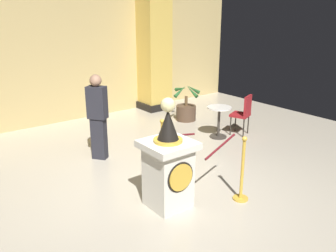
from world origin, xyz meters
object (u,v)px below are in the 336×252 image
at_px(potted_palm_right, 186,110).
at_px(cafe_chair_red, 243,111).
at_px(stanchion_far, 162,153).
at_px(cafe_table, 219,118).
at_px(pedestal_clock, 168,166).
at_px(stanchion_near, 242,178).
at_px(bystander_guest, 98,115).

relative_size(potted_palm_right, cafe_chair_red, 1.03).
distance_m(stanchion_far, cafe_table, 2.22).
bearing_deg(cafe_table, cafe_chair_red, -20.88).
bearing_deg(cafe_chair_red, stanchion_far, -170.87).
bearing_deg(pedestal_clock, cafe_chair_red, 23.83).
xyz_separation_m(pedestal_clock, potted_palm_right, (3.08, 3.21, -0.37)).
xyz_separation_m(cafe_table, cafe_chair_red, (0.58, -0.22, 0.11)).
xyz_separation_m(stanchion_near, cafe_table, (1.78, 2.26, 0.10)).
xyz_separation_m(bystander_guest, cafe_table, (2.76, -0.57, -0.43)).
height_order(pedestal_clock, potted_palm_right, pedestal_clock).
height_order(pedestal_clock, stanchion_far, pedestal_clock).
xyz_separation_m(stanchion_near, bystander_guest, (-0.98, 2.84, 0.53)).
bearing_deg(potted_palm_right, stanchion_near, -118.75).
bearing_deg(pedestal_clock, stanchion_far, 57.44).
xyz_separation_m(stanchion_far, bystander_guest, (-0.64, 1.23, 0.56)).
height_order(stanchion_near, potted_palm_right, stanchion_near).
height_order(potted_palm_right, cafe_table, potted_palm_right).
relative_size(stanchion_near, stanchion_far, 1.06).
bearing_deg(bystander_guest, stanchion_far, -62.37).
height_order(stanchion_far, cafe_chair_red, stanchion_far).
relative_size(stanchion_near, potted_palm_right, 1.07).
xyz_separation_m(bystander_guest, cafe_chair_red, (3.34, -0.79, -0.33)).
relative_size(potted_palm_right, cafe_table, 1.34).
bearing_deg(bystander_guest, cafe_chair_red, -13.36).
relative_size(bystander_guest, cafe_chair_red, 1.76).
bearing_deg(potted_palm_right, bystander_guest, -163.11).
bearing_deg(pedestal_clock, cafe_table, 31.47).
xyz_separation_m(stanchion_near, cafe_chair_red, (2.36, 2.04, 0.20)).
bearing_deg(pedestal_clock, bystander_guest, 89.18).
bearing_deg(potted_palm_right, cafe_table, -100.70).
xyz_separation_m(stanchion_far, potted_palm_right, (2.40, 2.15, -0.06)).
relative_size(pedestal_clock, cafe_chair_red, 1.76).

